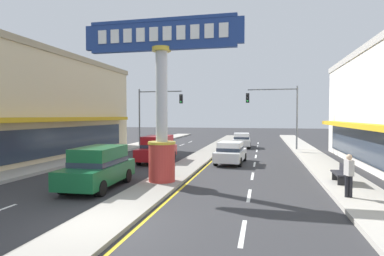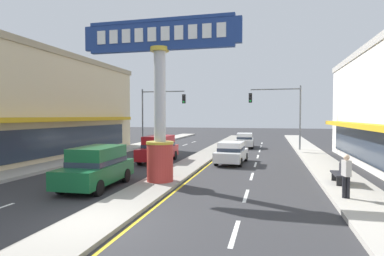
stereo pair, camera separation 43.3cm
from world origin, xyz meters
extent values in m
plane|color=#303033|center=(0.00, 0.00, 0.00)|extent=(160.00, 160.00, 0.00)
cube|color=gray|center=(0.00, 18.00, 0.07)|extent=(1.98, 52.00, 0.14)
cube|color=#ADA89E|center=(-8.76, 16.00, 0.09)|extent=(2.33, 60.00, 0.18)
cube|color=#ADA89E|center=(8.76, 16.00, 0.09)|extent=(2.33, 60.00, 0.18)
cube|color=silver|center=(-4.29, 4.80, 0.00)|extent=(0.14, 2.20, 0.01)
cube|color=silver|center=(-4.29, 9.20, 0.00)|extent=(0.14, 2.20, 0.01)
cube|color=silver|center=(-4.29, 13.60, 0.00)|extent=(0.14, 2.20, 0.01)
cube|color=silver|center=(-4.29, 18.00, 0.00)|extent=(0.14, 2.20, 0.01)
cube|color=silver|center=(-4.29, 22.40, 0.00)|extent=(0.14, 2.20, 0.01)
cube|color=silver|center=(-4.29, 26.80, 0.00)|extent=(0.14, 2.20, 0.01)
cube|color=silver|center=(-4.29, 31.20, 0.00)|extent=(0.14, 2.20, 0.01)
cube|color=silver|center=(4.29, 0.40, 0.00)|extent=(0.14, 2.20, 0.01)
cube|color=silver|center=(4.29, 4.80, 0.00)|extent=(0.14, 2.20, 0.01)
cube|color=silver|center=(4.29, 9.20, 0.00)|extent=(0.14, 2.20, 0.01)
cube|color=silver|center=(4.29, 13.60, 0.00)|extent=(0.14, 2.20, 0.01)
cube|color=silver|center=(4.29, 18.00, 0.00)|extent=(0.14, 2.20, 0.01)
cube|color=silver|center=(4.29, 22.40, 0.00)|extent=(0.14, 2.20, 0.01)
cube|color=silver|center=(4.29, 26.80, 0.00)|extent=(0.14, 2.20, 0.01)
cube|color=silver|center=(4.29, 31.20, 0.00)|extent=(0.14, 2.20, 0.01)
cube|color=yellow|center=(-1.17, 18.00, 0.00)|extent=(0.12, 52.00, 0.01)
cube|color=yellow|center=(1.17, 18.00, 0.00)|extent=(0.12, 52.00, 0.01)
cylinder|color=#B7332D|center=(0.00, 6.14, 1.06)|extent=(1.29, 1.29, 1.83)
cylinder|color=gold|center=(0.00, 6.14, 2.03)|extent=(1.35, 1.35, 0.12)
cylinder|color=#B7B7BC|center=(0.00, 6.14, 4.33)|extent=(0.57, 0.57, 4.71)
cylinder|color=gold|center=(0.00, 6.14, 6.58)|extent=(0.92, 0.92, 0.20)
cube|color=navy|center=(0.00, 6.14, 7.29)|extent=(7.95, 0.24, 1.21)
cube|color=navy|center=(0.00, 6.14, 7.97)|extent=(7.31, 0.29, 0.16)
cube|color=navy|center=(0.00, 6.14, 6.60)|extent=(7.31, 0.29, 0.16)
cube|color=white|center=(-3.04, 5.99, 7.29)|extent=(0.43, 0.06, 0.67)
cube|color=white|center=(-2.36, 5.99, 7.29)|extent=(0.43, 0.06, 0.67)
cube|color=white|center=(-1.69, 5.99, 7.29)|extent=(0.43, 0.06, 0.67)
cube|color=white|center=(-1.01, 5.99, 7.29)|extent=(0.43, 0.06, 0.67)
cube|color=white|center=(-0.34, 5.99, 7.29)|extent=(0.43, 0.06, 0.67)
cube|color=white|center=(0.34, 5.99, 7.29)|extent=(0.43, 0.06, 0.67)
cube|color=white|center=(1.01, 5.99, 7.29)|extent=(0.43, 0.06, 0.67)
cube|color=white|center=(1.69, 5.99, 7.29)|extent=(0.43, 0.06, 0.67)
cube|color=white|center=(2.36, 5.99, 7.29)|extent=(0.43, 0.06, 0.67)
cube|color=white|center=(3.04, 5.99, 7.29)|extent=(0.43, 0.06, 0.67)
cube|color=beige|center=(-14.53, 12.13, 3.90)|extent=(9.54, 23.33, 7.80)
cube|color=#9C8D6E|center=(-14.53, 12.13, 8.03)|extent=(9.73, 23.80, 0.45)
cube|color=gold|center=(-9.31, 12.13, 3.11)|extent=(0.90, 19.83, 0.30)
cube|color=#283342|center=(-9.72, 12.13, 1.50)|extent=(0.08, 19.13, 2.00)
cube|color=gold|center=(10.53, 12.39, 2.75)|extent=(0.90, 19.16, 0.30)
cube|color=#283342|center=(10.94, 12.39, 1.50)|extent=(0.08, 18.48, 2.00)
cylinder|color=slate|center=(-7.99, 23.10, 3.10)|extent=(0.16, 0.16, 6.20)
cylinder|color=slate|center=(-5.68, 23.10, 5.90)|extent=(4.62, 0.12, 0.12)
cube|color=black|center=(-3.37, 22.94, 5.09)|extent=(0.32, 0.24, 0.92)
sphere|color=black|center=(-3.37, 22.80, 5.39)|extent=(0.17, 0.17, 0.17)
sphere|color=black|center=(-3.37, 22.80, 5.09)|extent=(0.17, 0.17, 0.17)
sphere|color=#19D83F|center=(-3.37, 22.80, 4.79)|extent=(0.17, 0.17, 0.17)
cylinder|color=slate|center=(7.99, 22.90, 3.10)|extent=(0.16, 0.16, 6.20)
cylinder|color=slate|center=(5.68, 22.90, 5.90)|extent=(4.62, 0.12, 0.12)
cube|color=black|center=(3.37, 22.74, 5.09)|extent=(0.32, 0.24, 0.92)
sphere|color=black|center=(3.37, 22.60, 5.39)|extent=(0.17, 0.17, 0.17)
sphere|color=black|center=(3.37, 22.60, 5.09)|extent=(0.17, 0.17, 0.17)
sphere|color=#19D83F|center=(3.37, 22.60, 4.79)|extent=(0.17, 0.17, 0.17)
cube|color=white|center=(2.64, 13.70, 0.60)|extent=(2.01, 4.40, 0.66)
cube|color=white|center=(2.63, 13.53, 1.23)|extent=(1.67, 2.24, 0.60)
cube|color=#283342|center=(2.63, 13.53, 1.05)|extent=(1.71, 2.26, 0.24)
cylinder|color=black|center=(1.91, 15.08, 0.31)|extent=(0.26, 0.63, 0.62)
cylinder|color=black|center=(3.53, 14.98, 0.31)|extent=(0.26, 0.63, 0.62)
cylinder|color=black|center=(1.75, 12.42, 0.31)|extent=(0.26, 0.63, 0.62)
cylinder|color=black|center=(3.37, 12.32, 0.31)|extent=(0.26, 0.63, 0.62)
cube|color=maroon|center=(-2.64, 13.13, 0.70)|extent=(2.06, 4.67, 0.80)
cube|color=maroon|center=(-2.65, 13.31, 1.50)|extent=(1.77, 2.91, 0.80)
cube|color=#283342|center=(-2.65, 13.31, 1.22)|extent=(1.81, 2.94, 0.24)
cylinder|color=black|center=(-1.71, 11.74, 0.34)|extent=(0.24, 0.69, 0.68)
cylinder|color=black|center=(-3.46, 11.67, 0.34)|extent=(0.24, 0.69, 0.68)
cylinder|color=black|center=(-1.82, 14.59, 0.34)|extent=(0.24, 0.69, 0.68)
cylinder|color=black|center=(-3.56, 14.52, 0.34)|extent=(0.24, 0.69, 0.68)
cube|color=white|center=(2.64, 25.41, 0.60)|extent=(1.99, 4.39, 0.66)
cube|color=white|center=(2.65, 25.23, 1.23)|extent=(1.66, 2.23, 0.60)
cube|color=#283342|center=(2.65, 25.23, 1.05)|extent=(1.70, 2.25, 0.24)
cylinder|color=black|center=(1.76, 26.69, 0.31)|extent=(0.25, 0.63, 0.62)
cylinder|color=black|center=(3.38, 26.78, 0.31)|extent=(0.25, 0.63, 0.62)
cylinder|color=black|center=(1.90, 24.03, 0.31)|extent=(0.25, 0.63, 0.62)
cylinder|color=black|center=(3.52, 24.12, 0.31)|extent=(0.25, 0.63, 0.62)
cube|color=#14562D|center=(-2.64, 4.67, 0.70)|extent=(2.08, 4.67, 0.80)
cube|color=#14562D|center=(-2.65, 4.85, 1.50)|extent=(1.78, 2.92, 0.80)
cube|color=#283342|center=(-2.65, 4.85, 1.22)|extent=(1.82, 2.95, 0.24)
cylinder|color=black|center=(-1.71, 3.28, 0.34)|extent=(0.25, 0.69, 0.68)
cylinder|color=black|center=(-3.46, 3.21, 0.34)|extent=(0.25, 0.69, 0.68)
cylinder|color=black|center=(-1.82, 6.13, 0.34)|extent=(0.25, 0.69, 0.68)
cylinder|color=black|center=(-3.57, 6.06, 0.34)|extent=(0.25, 0.69, 0.68)
cube|color=#232328|center=(8.39, 7.48, 0.62)|extent=(0.48, 1.60, 0.08)
cube|color=#232328|center=(8.60, 7.48, 0.86)|extent=(0.06, 1.60, 0.40)
cube|color=black|center=(8.39, 6.88, 0.36)|extent=(0.38, 0.08, 0.36)
cube|color=black|center=(8.39, 8.08, 0.36)|extent=(0.38, 0.08, 0.36)
cylinder|color=black|center=(8.04, 4.62, 0.61)|extent=(0.14, 0.14, 0.85)
cylinder|color=black|center=(8.18, 4.62, 0.61)|extent=(0.14, 0.14, 0.85)
cube|color=#B7B2AD|center=(8.11, 4.62, 1.34)|extent=(0.31, 0.44, 0.61)
sphere|color=beige|center=(8.11, 4.62, 1.75)|extent=(0.22, 0.22, 0.22)
camera|label=1|loc=(4.82, -8.69, 3.35)|focal=29.77mm
camera|label=2|loc=(5.24, -8.59, 3.35)|focal=29.77mm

